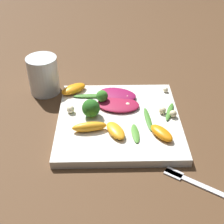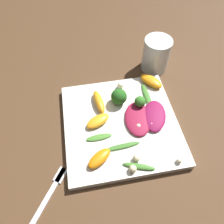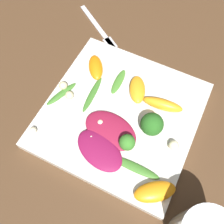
{
  "view_description": "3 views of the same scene",
  "coord_description": "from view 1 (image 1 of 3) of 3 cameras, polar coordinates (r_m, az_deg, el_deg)",
  "views": [
    {
      "loc": [
        -0.03,
        -0.59,
        0.48
      ],
      "look_at": [
        -0.02,
        -0.0,
        0.04
      ],
      "focal_mm": 50.0,
      "sensor_mm": 36.0,
      "label": 1
    },
    {
      "loc": [
        0.29,
        -0.08,
        0.5
      ],
      "look_at": [
        -0.02,
        -0.02,
        0.04
      ],
      "focal_mm": 35.0,
      "sensor_mm": 36.0,
      "label": 2
    },
    {
      "loc": [
        -0.09,
        0.22,
        0.47
      ],
      "look_at": [
        0.01,
        0.02,
        0.04
      ],
      "focal_mm": 42.0,
      "sensor_mm": 36.0,
      "label": 3
    }
  ],
  "objects": [
    {
      "name": "arugula_sprig_3",
      "position": [
        0.81,
        -3.8,
        2.95
      ],
      "size": [
        0.1,
        0.02,
        0.01
      ],
      "color": "#3D7528",
      "rests_on": "plate"
    },
    {
      "name": "broccoli_floret_1",
      "position": [
        0.78,
        -1.83,
        2.85
      ],
      "size": [
        0.03,
        0.03,
        0.04
      ],
      "color": "#7A9E51",
      "rests_on": "plate"
    },
    {
      "name": "macadamia_nut_4",
      "position": [
        0.76,
        -7.59,
        0.51
      ],
      "size": [
        0.02,
        0.02,
        0.02
      ],
      "color": "beige",
      "rests_on": "plate"
    },
    {
      "name": "ground_plane",
      "position": [
        0.76,
        1.22,
        -2.17
      ],
      "size": [
        2.4,
        2.4,
        0.0
      ],
      "primitive_type": "plane",
      "color": "#4C331E"
    },
    {
      "name": "arugula_sprig_1",
      "position": [
        0.7,
        4.29,
        -3.9
      ],
      "size": [
        0.02,
        0.06,
        0.01
      ],
      "color": "#47842D",
      "rests_on": "plate"
    },
    {
      "name": "arugula_sprig_2",
      "position": [
        0.74,
        6.61,
        -1.29
      ],
      "size": [
        0.02,
        0.09,
        0.01
      ],
      "color": "#3D7528",
      "rests_on": "plate"
    },
    {
      "name": "macadamia_nut_3",
      "position": [
        0.84,
        9.77,
        4.05
      ],
      "size": [
        0.01,
        0.01,
        0.01
      ],
      "color": "beige",
      "rests_on": "plate"
    },
    {
      "name": "orange_segment_2",
      "position": [
        0.69,
        9.05,
        -3.81
      ],
      "size": [
        0.06,
        0.07,
        0.02
      ],
      "color": "orange",
      "rests_on": "plate"
    },
    {
      "name": "broccoli_floret_0",
      "position": [
        0.74,
        -3.87,
        0.7
      ],
      "size": [
        0.04,
        0.04,
        0.04
      ],
      "color": "#84AD5B",
      "rests_on": "plate"
    },
    {
      "name": "drinking_glass",
      "position": [
        0.87,
        -12.43,
        6.59
      ],
      "size": [
        0.08,
        0.08,
        0.1
      ],
      "color": "white",
      "rests_on": "ground_plane"
    },
    {
      "name": "fork",
      "position": [
        0.64,
        14.92,
        -12.31
      ],
      "size": [
        0.14,
        0.1,
        0.01
      ],
      "color": "silver",
      "rests_on": "ground_plane"
    },
    {
      "name": "arugula_sprig_0",
      "position": [
        0.77,
        10.5,
        0.09
      ],
      "size": [
        0.04,
        0.07,
        0.01
      ],
      "color": "#3D7528",
      "rests_on": "plate"
    },
    {
      "name": "macadamia_nut_0",
      "position": [
        0.75,
        11.16,
        -0.51
      ],
      "size": [
        0.02,
        0.02,
        0.02
      ],
      "color": "beige",
      "rests_on": "plate"
    },
    {
      "name": "macadamia_nut_2",
      "position": [
        0.76,
        9.22,
        0.29
      ],
      "size": [
        0.02,
        0.02,
        0.02
      ],
      "color": "beige",
      "rests_on": "plate"
    },
    {
      "name": "orange_segment_3",
      "position": [
        0.69,
        0.67,
        -3.41
      ],
      "size": [
        0.06,
        0.07,
        0.02
      ],
      "color": "orange",
      "rests_on": "plate"
    },
    {
      "name": "radicchio_leaf_1",
      "position": [
        0.81,
        0.89,
        3.23
      ],
      "size": [
        0.11,
        0.09,
        0.01
      ],
      "color": "maroon",
      "rests_on": "plate"
    },
    {
      "name": "orange_segment_0",
      "position": [
        0.83,
        -7.04,
        4.22
      ],
      "size": [
        0.08,
        0.07,
        0.02
      ],
      "color": "orange",
      "rests_on": "plate"
    },
    {
      "name": "macadamia_nut_1",
      "position": [
        0.77,
        2.88,
        1.26
      ],
      "size": [
        0.01,
        0.01,
        0.01
      ],
      "color": "beige",
      "rests_on": "plate"
    },
    {
      "name": "plate",
      "position": [
        0.75,
        1.23,
        -1.58
      ],
      "size": [
        0.29,
        0.29,
        0.02
      ],
      "color": "silver",
      "rests_on": "ground_plane"
    },
    {
      "name": "macadamia_nut_5",
      "position": [
        0.8,
        2.78,
        2.64
      ],
      "size": [
        0.01,
        0.01,
        0.01
      ],
      "color": "beige",
      "rests_on": "plate"
    },
    {
      "name": "orange_segment_1",
      "position": [
        0.7,
        -4.15,
        -2.7
      ],
      "size": [
        0.08,
        0.03,
        0.02
      ],
      "color": "orange",
      "rests_on": "plate"
    },
    {
      "name": "radicchio_leaf_0",
      "position": [
        0.78,
        0.78,
        1.4
      ],
      "size": [
        0.11,
        0.08,
        0.01
      ],
      "color": "maroon",
      "rests_on": "plate"
    }
  ]
}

